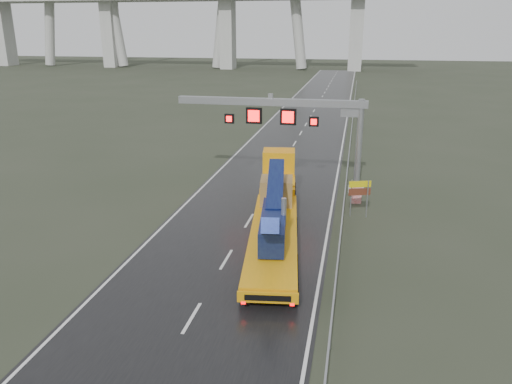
% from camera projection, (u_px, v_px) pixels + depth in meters
% --- Properties ---
extents(ground, '(400.00, 400.00, 0.00)m').
position_uv_depth(ground, '(205.00, 296.00, 23.88)').
color(ground, '#2B3122').
rests_on(ground, ground).
extents(road, '(11.00, 200.00, 0.02)m').
position_uv_depth(road, '(301.00, 133.00, 61.14)').
color(road, black).
rests_on(road, ground).
extents(guardrail, '(0.20, 140.00, 1.40)m').
position_uv_depth(guardrail, '(350.00, 148.00, 50.46)').
color(guardrail, gray).
rests_on(guardrail, ground).
extents(sign_gantry, '(14.90, 1.20, 7.42)m').
position_uv_depth(sign_gantry, '(297.00, 118.00, 38.50)').
color(sign_gantry, '#B0B0AB').
rests_on(sign_gantry, ground).
extents(heavy_haul_truck, '(4.86, 18.22, 4.24)m').
position_uv_depth(heavy_haul_truck, '(276.00, 202.00, 31.88)').
color(heavy_haul_truck, '#CC8B0B').
rests_on(heavy_haul_truck, ground).
extents(exit_sign_pair, '(1.45, 0.53, 2.58)m').
position_uv_depth(exit_sign_pair, '(360.00, 191.00, 33.42)').
color(exit_sign_pair, '#94969C').
rests_on(exit_sign_pair, ground).
extents(striped_barrier, '(0.76, 0.48, 1.20)m').
position_uv_depth(striped_barrier, '(356.00, 195.00, 36.47)').
color(striped_barrier, red).
rests_on(striped_barrier, ground).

